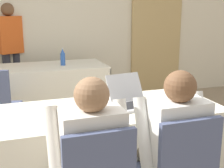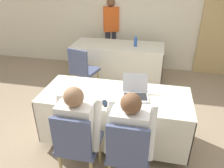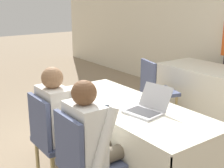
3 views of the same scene
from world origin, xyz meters
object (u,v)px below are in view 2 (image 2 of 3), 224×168
chair_near_left (77,143)px  chair_near_right (128,151)px  laptop (135,93)px  water_bottle (136,41)px  person_checkered_shirt (79,125)px  person_white_shirt (130,133)px  cell_phone (105,103)px  person_red_shirt (111,28)px  chair_far_spare (83,69)px

chair_near_left → chair_near_right: size_ratio=1.00×
laptop → water_bottle: water_bottle is taller
person_checkered_shirt → chair_near_right: bearing=169.4°
chair_near_right → person_white_shirt: 0.19m
laptop → cell_phone: size_ratio=2.77×
laptop → person_checkered_shirt: (-0.53, -0.61, -0.13)m
cell_phone → person_red_shirt: person_red_shirt is taller
chair_near_right → person_red_shirt: size_ratio=0.57×
water_bottle → person_white_shirt: person_white_shirt is taller
chair_near_left → cell_phone: bearing=-114.1°
cell_phone → person_white_shirt: person_white_shirt is taller
laptop → cell_phone: 0.42m
cell_phone → water_bottle: bearing=49.1°
water_bottle → chair_far_spare: size_ratio=0.26×
person_white_shirt → chair_far_spare: bearing=-57.5°
chair_near_left → chair_far_spare: size_ratio=1.00×
laptop → person_white_shirt: size_ratio=0.35×
laptop → chair_far_spare: 1.65m
laptop → water_bottle: 1.98m
chair_near_right → person_white_shirt: (0.00, 0.10, 0.16)m
chair_near_right → chair_far_spare: (-1.14, 1.89, 0.00)m
person_checkered_shirt → chair_near_left: bearing=90.0°
chair_far_spare → person_red_shirt: person_red_shirt is taller
person_red_shirt → laptop: bearing=-93.4°
chair_near_right → chair_far_spare: 2.21m
cell_phone → water_bottle: (0.10, 2.22, 0.10)m
laptop → cell_phone: bearing=-150.7°
chair_near_right → chair_far_spare: bearing=-59.0°
water_bottle → chair_near_right: 2.71m
chair_far_spare → cell_phone: bearing=134.5°
water_bottle → person_red_shirt: (-0.66, 0.71, 0.06)m
chair_near_right → chair_far_spare: same height
person_white_shirt → laptop: bearing=-87.5°
person_checkered_shirt → person_white_shirt: bearing=-180.0°
chair_far_spare → person_checkered_shirt: (0.58, -1.79, 0.16)m
chair_near_left → chair_far_spare: same height
chair_near_left → person_checkered_shirt: size_ratio=0.78×
cell_phone → chair_near_right: 0.62m
laptop → chair_near_right: laptop is taller
laptop → person_red_shirt: 2.82m
cell_phone → chair_near_right: size_ratio=0.16×
person_white_shirt → cell_phone: bearing=-44.8°
person_red_shirt → cell_phone: bearing=-100.9°
chair_near_left → chair_near_right: 0.55m
cell_phone → chair_near_left: (-0.20, -0.45, -0.25)m
chair_far_spare → chair_near_right: bearing=136.9°
chair_far_spare → person_checkered_shirt: bearing=124.0°
laptop → water_bottle: (-0.22, 1.96, 0.06)m
laptop → person_checkered_shirt: size_ratio=0.35×
water_bottle → cell_phone: bearing=-92.6°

